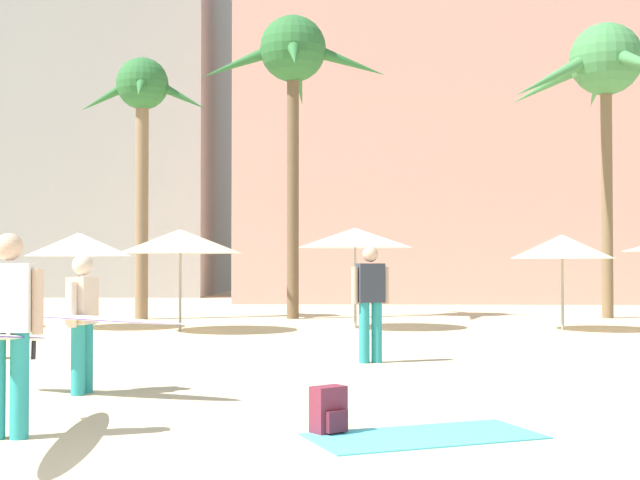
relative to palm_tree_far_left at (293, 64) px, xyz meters
The scene contains 14 objects.
hotel_pink 14.29m from the palm_tree_far_left, 60.84° to the left, with size 19.39×9.52×14.49m, color #DB9989.
hotel_tower_gray 23.53m from the palm_tree_far_left, 127.06° to the left, with size 17.82×10.24×26.01m, color gray.
palm_tree_far_left is the anchor object (origin of this frame).
palm_tree_left 8.46m from the palm_tree_far_left, ahead, with size 5.99×6.26×7.99m.
palm_tree_right 4.18m from the palm_tree_far_left, behind, with size 3.55×3.58×6.94m.
cafe_umbrella_1 7.65m from the palm_tree_far_left, 142.69° to the right, with size 2.40×2.40×2.19m.
cafe_umbrella_2 8.83m from the palm_tree_far_left, 31.22° to the right, with size 2.27×2.27×2.12m.
cafe_umbrella_4 6.90m from the palm_tree_far_left, 116.13° to the right, with size 2.71×2.71×2.23m.
cafe_umbrella_5 6.10m from the palm_tree_far_left, 64.38° to the right, with size 2.63×2.63×2.29m.
beach_towel 17.37m from the palm_tree_far_left, 81.93° to the right, with size 2.00×0.94×0.01m, color #4CC6D6.
backpack 17.11m from the palm_tree_far_left, 84.86° to the right, with size 0.35×0.35×0.42m.
person_mid_center 14.90m from the palm_tree_far_left, 96.32° to the right, with size 2.71×1.14×1.61m.
person_far_left 17.24m from the palm_tree_far_left, 94.77° to the right, with size 0.61×2.91×1.77m.
person_near_right 11.92m from the palm_tree_far_left, 79.58° to the right, with size 0.60×0.34×1.76m.
Camera 1 is at (0.57, -5.72, 1.53)m, focal length 49.70 mm.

